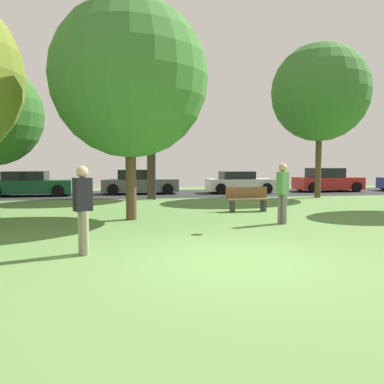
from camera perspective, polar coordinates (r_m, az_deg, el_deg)
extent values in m
plane|color=#5B8442|center=(7.08, 6.53, -10.18)|extent=(44.00, 44.00, 0.00)
cube|color=#28282B|center=(22.74, -4.65, -0.24)|extent=(44.00, 6.40, 0.01)
cylinder|color=brown|center=(12.13, -9.16, 2.69)|extent=(0.33, 0.33, 2.90)
sphere|color=#38702D|center=(12.41, -9.32, 16.41)|extent=(4.87, 4.87, 4.87)
cylinder|color=brown|center=(21.06, 18.42, 3.92)|extent=(0.31, 0.31, 3.47)
sphere|color=#38702D|center=(21.38, 18.66, 13.97)|extent=(5.02, 5.02, 5.02)
cylinder|color=brown|center=(19.37, -6.15, 3.80)|extent=(0.41, 0.41, 3.26)
sphere|color=#2D6023|center=(19.57, -6.22, 12.26)|extent=(4.10, 4.10, 4.10)
cylinder|color=gray|center=(7.77, -16.21, -5.82)|extent=(0.14, 0.14, 0.85)
cylinder|color=gray|center=(7.62, -15.74, -6.00)|extent=(0.14, 0.14, 0.85)
cube|color=black|center=(7.60, -16.09, -0.35)|extent=(0.39, 0.35, 0.64)
sphere|color=tan|center=(7.58, -16.16, 2.94)|extent=(0.23, 0.23, 0.23)
cylinder|color=slate|center=(11.46, 13.71, -2.52)|extent=(0.14, 0.14, 0.88)
cylinder|color=slate|center=(11.56, 13.08, -2.45)|extent=(0.14, 0.14, 0.88)
cube|color=#51894C|center=(11.45, 13.45, 1.33)|extent=(0.39, 0.35, 0.66)
sphere|color=tan|center=(11.44, 13.49, 3.57)|extent=(0.24, 0.24, 0.24)
cylinder|color=#EA2D6B|center=(9.99, 6.66, 0.95)|extent=(0.31, 0.31, 0.06)
cube|color=#195633|center=(22.88, -23.05, 0.76)|extent=(4.55, 1.74, 0.74)
cube|color=black|center=(22.91, -23.65, 2.27)|extent=(2.18, 1.53, 0.49)
cylinder|color=black|center=(23.43, -18.75, 0.46)|extent=(0.64, 0.22, 0.64)
cylinder|color=black|center=(21.72, -19.48, 0.16)|extent=(0.64, 0.22, 0.64)
cylinder|color=black|center=(24.15, -26.23, 0.35)|extent=(0.64, 0.22, 0.64)
cube|color=slate|center=(22.79, -7.80, 1.03)|extent=(4.44, 1.81, 0.73)
cube|color=black|center=(22.76, -8.37, 2.64)|extent=(2.13, 1.59, 0.55)
cylinder|color=black|center=(23.80, -4.12, 0.72)|extent=(0.64, 0.22, 0.64)
cylinder|color=black|center=(22.00, -3.67, 0.44)|extent=(0.64, 0.22, 0.64)
cylinder|color=black|center=(23.71, -11.61, 0.63)|extent=(0.64, 0.22, 0.64)
cylinder|color=black|center=(21.91, -11.78, 0.34)|extent=(0.64, 0.22, 0.64)
cube|color=white|center=(23.39, 7.19, 1.10)|extent=(4.02, 1.79, 0.72)
cube|color=black|center=(23.31, 6.73, 2.54)|extent=(1.93, 1.58, 0.46)
cylinder|color=black|center=(24.68, 9.73, 0.80)|extent=(0.64, 0.22, 0.64)
cylinder|color=black|center=(23.00, 11.19, 0.53)|extent=(0.64, 0.22, 0.64)
cylinder|color=black|center=(23.90, 3.34, 0.74)|extent=(0.64, 0.22, 0.64)
cylinder|color=black|center=(22.16, 4.36, 0.47)|extent=(0.64, 0.22, 0.64)
cube|color=#B21E1E|center=(26.16, 19.69, 1.26)|extent=(4.17, 1.86, 0.76)
cube|color=black|center=(26.04, 19.32, 2.76)|extent=(2.00, 1.64, 0.60)
cylinder|color=black|center=(27.71, 21.37, 0.93)|extent=(0.64, 0.22, 0.64)
cylinder|color=black|center=(26.13, 23.47, 0.69)|extent=(0.64, 0.22, 0.64)
cylinder|color=black|center=(26.33, 15.91, 0.90)|extent=(0.64, 0.22, 0.64)
cylinder|color=black|center=(24.66, 17.77, 0.65)|extent=(0.64, 0.22, 0.64)
cylinder|color=black|center=(29.15, 26.87, 0.91)|extent=(0.64, 0.22, 0.64)
cube|color=brown|center=(14.26, 8.40, -1.11)|extent=(1.60, 0.44, 0.06)
cube|color=brown|center=(14.43, 8.16, -0.04)|extent=(1.60, 0.06, 0.40)
cube|color=#333338|center=(14.48, 10.65, -1.95)|extent=(0.10, 0.40, 0.45)
cube|color=#333338|center=(14.11, 6.07, -2.06)|extent=(0.10, 0.40, 0.45)
cylinder|color=#2D2D33|center=(18.84, -5.72, 5.67)|extent=(0.14, 0.14, 4.50)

